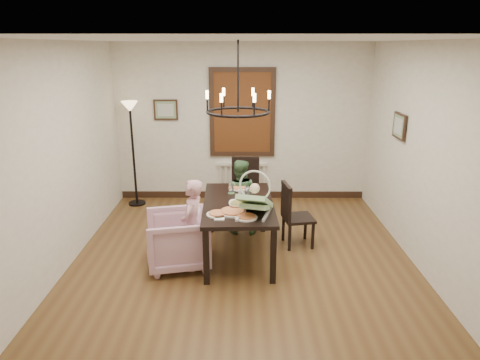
{
  "coord_description": "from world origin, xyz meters",
  "views": [
    {
      "loc": [
        -0.02,
        -5.08,
        2.74
      ],
      "look_at": [
        -0.03,
        0.26,
        1.05
      ],
      "focal_mm": 32.0,
      "sensor_mm": 36.0,
      "label": 1
    }
  ],
  "objects_px": {
    "elderly_woman": "(193,232)",
    "floor_lamp": "(133,156)",
    "dining_table": "(238,208)",
    "drinking_glass": "(250,194)",
    "armchair": "(178,240)",
    "seated_man": "(239,203)",
    "chair_right": "(298,214)",
    "baby_bouncer": "(255,200)",
    "chair_far": "(245,190)"
  },
  "relations": [
    {
      "from": "elderly_woman",
      "to": "floor_lamp",
      "type": "bearing_deg",
      "value": -137.89
    },
    {
      "from": "dining_table",
      "to": "elderly_woman",
      "type": "xyz_separation_m",
      "value": [
        -0.57,
        -0.37,
        -0.19
      ]
    },
    {
      "from": "elderly_woman",
      "to": "drinking_glass",
      "type": "distance_m",
      "value": 0.95
    },
    {
      "from": "armchair",
      "to": "seated_man",
      "type": "height_order",
      "value": "seated_man"
    },
    {
      "from": "chair_right",
      "to": "elderly_woman",
      "type": "bearing_deg",
      "value": 105.5
    },
    {
      "from": "dining_table",
      "to": "baby_bouncer",
      "type": "height_order",
      "value": "baby_bouncer"
    },
    {
      "from": "seated_man",
      "to": "drinking_glass",
      "type": "xyz_separation_m",
      "value": [
        0.15,
        -0.61,
        0.35
      ]
    },
    {
      "from": "floor_lamp",
      "to": "chair_far",
      "type": "bearing_deg",
      "value": -20.53
    },
    {
      "from": "floor_lamp",
      "to": "chair_right",
      "type": "bearing_deg",
      "value": -31.35
    },
    {
      "from": "chair_far",
      "to": "armchair",
      "type": "height_order",
      "value": "chair_far"
    },
    {
      "from": "chair_far",
      "to": "chair_right",
      "type": "height_order",
      "value": "chair_far"
    },
    {
      "from": "dining_table",
      "to": "baby_bouncer",
      "type": "relative_size",
      "value": 2.87
    },
    {
      "from": "elderly_woman",
      "to": "armchair",
      "type": "bearing_deg",
      "value": -95.87
    },
    {
      "from": "elderly_woman",
      "to": "chair_right",
      "type": "bearing_deg",
      "value": 128.47
    },
    {
      "from": "baby_bouncer",
      "to": "floor_lamp",
      "type": "xyz_separation_m",
      "value": [
        -2.05,
        2.36,
        -0.05
      ]
    },
    {
      "from": "chair_right",
      "to": "baby_bouncer",
      "type": "height_order",
      "value": "baby_bouncer"
    },
    {
      "from": "chair_far",
      "to": "drinking_glass",
      "type": "distance_m",
      "value": 1.12
    },
    {
      "from": "baby_bouncer",
      "to": "drinking_glass",
      "type": "distance_m",
      "value": 0.57
    },
    {
      "from": "chair_right",
      "to": "drinking_glass",
      "type": "relative_size",
      "value": 7.48
    },
    {
      "from": "elderly_woman",
      "to": "seated_man",
      "type": "bearing_deg",
      "value": 165.64
    },
    {
      "from": "chair_right",
      "to": "floor_lamp",
      "type": "height_order",
      "value": "floor_lamp"
    },
    {
      "from": "dining_table",
      "to": "drinking_glass",
      "type": "xyz_separation_m",
      "value": [
        0.16,
        0.13,
        0.15
      ]
    },
    {
      "from": "elderly_woman",
      "to": "seated_man",
      "type": "relative_size",
      "value": 1.04
    },
    {
      "from": "seated_man",
      "to": "drinking_glass",
      "type": "relative_size",
      "value": 7.61
    },
    {
      "from": "armchair",
      "to": "drinking_glass",
      "type": "distance_m",
      "value": 1.13
    },
    {
      "from": "drinking_glass",
      "to": "dining_table",
      "type": "bearing_deg",
      "value": -140.38
    },
    {
      "from": "seated_man",
      "to": "armchair",
      "type": "bearing_deg",
      "value": 59.6
    },
    {
      "from": "seated_man",
      "to": "chair_right",
      "type": "bearing_deg",
      "value": 158.7
    },
    {
      "from": "elderly_woman",
      "to": "floor_lamp",
      "type": "height_order",
      "value": "floor_lamp"
    },
    {
      "from": "dining_table",
      "to": "floor_lamp",
      "type": "relative_size",
      "value": 0.92
    },
    {
      "from": "elderly_woman",
      "to": "baby_bouncer",
      "type": "xyz_separation_m",
      "value": [
        0.78,
        -0.05,
        0.46
      ]
    },
    {
      "from": "chair_far",
      "to": "armchair",
      "type": "distance_m",
      "value": 1.75
    },
    {
      "from": "chair_right",
      "to": "armchair",
      "type": "distance_m",
      "value": 1.73
    },
    {
      "from": "chair_far",
      "to": "baby_bouncer",
      "type": "distance_m",
      "value": 1.69
    },
    {
      "from": "armchair",
      "to": "dining_table",
      "type": "bearing_deg",
      "value": 99.29
    },
    {
      "from": "chair_right",
      "to": "baby_bouncer",
      "type": "bearing_deg",
      "value": 128.54
    },
    {
      "from": "chair_right",
      "to": "drinking_glass",
      "type": "xyz_separation_m",
      "value": [
        -0.69,
        -0.17,
        0.36
      ]
    },
    {
      "from": "chair_far",
      "to": "dining_table",
      "type": "bearing_deg",
      "value": -94.16
    },
    {
      "from": "armchair",
      "to": "drinking_glass",
      "type": "relative_size",
      "value": 6.32
    },
    {
      "from": "chair_far",
      "to": "baby_bouncer",
      "type": "height_order",
      "value": "baby_bouncer"
    },
    {
      "from": "chair_far",
      "to": "drinking_glass",
      "type": "bearing_deg",
      "value": -86.25
    },
    {
      "from": "armchair",
      "to": "baby_bouncer",
      "type": "relative_size",
      "value": 1.37
    },
    {
      "from": "armchair",
      "to": "elderly_woman",
      "type": "distance_m",
      "value": 0.26
    },
    {
      "from": "dining_table",
      "to": "elderly_woman",
      "type": "bearing_deg",
      "value": -148.87
    },
    {
      "from": "dining_table",
      "to": "drinking_glass",
      "type": "relative_size",
      "value": 13.3
    },
    {
      "from": "drinking_glass",
      "to": "floor_lamp",
      "type": "bearing_deg",
      "value": 137.98
    },
    {
      "from": "baby_bouncer",
      "to": "floor_lamp",
      "type": "distance_m",
      "value": 3.12
    },
    {
      "from": "baby_bouncer",
      "to": "armchair",
      "type": "bearing_deg",
      "value": -171.97
    },
    {
      "from": "dining_table",
      "to": "seated_man",
      "type": "bearing_deg",
      "value": 87.42
    },
    {
      "from": "armchair",
      "to": "elderly_woman",
      "type": "bearing_deg",
      "value": 59.31
    }
  ]
}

